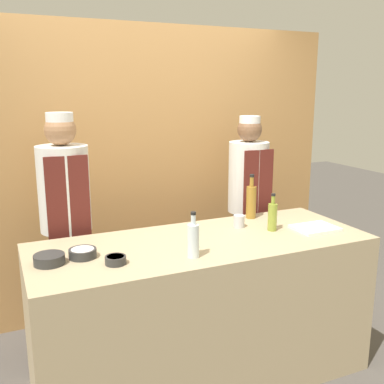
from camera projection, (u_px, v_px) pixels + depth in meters
The scene contains 13 objects.
ground_plane at pixel (202, 374), 3.04m from camera, with size 14.00×14.00×0.00m, color #4C4742.
cabinet_wall at pixel (143, 171), 3.84m from camera, with size 3.43×0.18×2.40m.
counter at pixel (202, 310), 2.93m from camera, with size 2.14×0.82×0.95m.
sauce_bowl_white at pixel (83, 253), 2.54m from camera, with size 0.16×0.16×0.05m.
sauce_bowl_purple at pixel (49, 259), 2.44m from camera, with size 0.17×0.17×0.06m.
sauce_bowl_brown at pixel (116, 260), 2.44m from camera, with size 0.12×0.12×0.04m.
cutting_board at pixel (315, 228), 3.05m from camera, with size 0.29×0.23×0.02m.
bottle_oil at pixel (272, 216), 3.01m from camera, with size 0.06×0.06×0.26m.
bottle_clear at pixel (193, 240), 2.53m from camera, with size 0.07×0.07×0.27m.
bottle_vinegar at pixel (251, 201), 3.30m from camera, with size 0.07×0.07×0.33m.
cup_steel at pixel (239, 221), 3.09m from camera, with size 0.08×0.08×0.08m.
chef_left at pixel (67, 226), 3.14m from camera, with size 0.35×0.35×1.73m.
chef_right at pixel (248, 208), 3.73m from camera, with size 0.32×0.32×1.68m.
Camera 1 is at (-1.15, -2.43, 1.88)m, focal length 42.00 mm.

